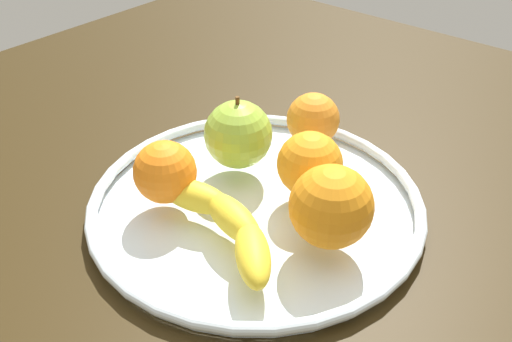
{
  "coord_description": "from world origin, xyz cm",
  "views": [
    {
      "loc": [
        -29.06,
        34.63,
        36.57
      ],
      "look_at": [
        0.0,
        0.0,
        4.8
      ],
      "focal_mm": 39.31,
      "sensor_mm": 36.0,
      "label": 1
    }
  ],
  "objects_px": {
    "fruit_bowl": "(256,202)",
    "orange_front_left": "(165,172)",
    "orange_center": "(313,119)",
    "orange_back_right": "(310,164)",
    "apple": "(238,134)",
    "orange_back_left": "(331,206)",
    "banana": "(223,220)"
  },
  "relations": [
    {
      "from": "fruit_bowl",
      "to": "orange_center",
      "type": "bearing_deg",
      "value": -82.46
    },
    {
      "from": "orange_center",
      "to": "orange_back_right",
      "type": "relative_size",
      "value": 0.91
    },
    {
      "from": "banana",
      "to": "apple",
      "type": "xyz_separation_m",
      "value": [
        0.07,
        -0.1,
        0.02
      ]
    },
    {
      "from": "banana",
      "to": "apple",
      "type": "relative_size",
      "value": 2.23
    },
    {
      "from": "fruit_bowl",
      "to": "orange_front_left",
      "type": "distance_m",
      "value": 0.1
    },
    {
      "from": "apple",
      "to": "orange_back_left",
      "type": "height_order",
      "value": "apple"
    },
    {
      "from": "orange_center",
      "to": "orange_back_right",
      "type": "height_order",
      "value": "orange_back_right"
    },
    {
      "from": "apple",
      "to": "banana",
      "type": "bearing_deg",
      "value": 124.22
    },
    {
      "from": "banana",
      "to": "orange_front_left",
      "type": "relative_size",
      "value": 2.9
    },
    {
      "from": "apple",
      "to": "orange_front_left",
      "type": "height_order",
      "value": "apple"
    },
    {
      "from": "orange_back_right",
      "to": "orange_front_left",
      "type": "distance_m",
      "value": 0.14
    },
    {
      "from": "orange_back_left",
      "to": "fruit_bowl",
      "type": "bearing_deg",
      "value": -4.76
    },
    {
      "from": "orange_back_left",
      "to": "orange_back_right",
      "type": "xyz_separation_m",
      "value": [
        0.06,
        -0.05,
        -0.0
      ]
    },
    {
      "from": "apple",
      "to": "orange_back_left",
      "type": "xyz_separation_m",
      "value": [
        -0.15,
        0.04,
        0.0
      ]
    },
    {
      "from": "banana",
      "to": "apple",
      "type": "distance_m",
      "value": 0.12
    },
    {
      "from": "fruit_bowl",
      "to": "orange_center",
      "type": "height_order",
      "value": "orange_center"
    },
    {
      "from": "orange_center",
      "to": "orange_back_left",
      "type": "relative_size",
      "value": 0.8
    },
    {
      "from": "fruit_bowl",
      "to": "apple",
      "type": "height_order",
      "value": "apple"
    },
    {
      "from": "orange_back_right",
      "to": "orange_front_left",
      "type": "relative_size",
      "value": 1.05
    },
    {
      "from": "orange_front_left",
      "to": "orange_back_left",
      "type": "bearing_deg",
      "value": -161.8
    },
    {
      "from": "fruit_bowl",
      "to": "orange_center",
      "type": "xyz_separation_m",
      "value": [
        0.02,
        -0.12,
        0.04
      ]
    },
    {
      "from": "fruit_bowl",
      "to": "orange_back_right",
      "type": "height_order",
      "value": "orange_back_right"
    },
    {
      "from": "orange_back_right",
      "to": "orange_front_left",
      "type": "xyz_separation_m",
      "value": [
        0.1,
        0.1,
        -0.0
      ]
    },
    {
      "from": "fruit_bowl",
      "to": "apple",
      "type": "relative_size",
      "value": 4.19
    },
    {
      "from": "apple",
      "to": "orange_back_left",
      "type": "distance_m",
      "value": 0.15
    },
    {
      "from": "banana",
      "to": "orange_front_left",
      "type": "distance_m",
      "value": 0.08
    },
    {
      "from": "banana",
      "to": "orange_back_left",
      "type": "xyz_separation_m",
      "value": [
        -0.08,
        -0.06,
        0.02
      ]
    },
    {
      "from": "apple",
      "to": "orange_center",
      "type": "xyz_separation_m",
      "value": [
        -0.04,
        -0.09,
        -0.01
      ]
    },
    {
      "from": "apple",
      "to": "orange_back_right",
      "type": "height_order",
      "value": "apple"
    },
    {
      "from": "banana",
      "to": "orange_back_right",
      "type": "xyz_separation_m",
      "value": [
        -0.02,
        -0.1,
        0.02
      ]
    },
    {
      "from": "banana",
      "to": "orange_back_left",
      "type": "bearing_deg",
      "value": -130.3
    },
    {
      "from": "banana",
      "to": "orange_center",
      "type": "height_order",
      "value": "orange_center"
    }
  ]
}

